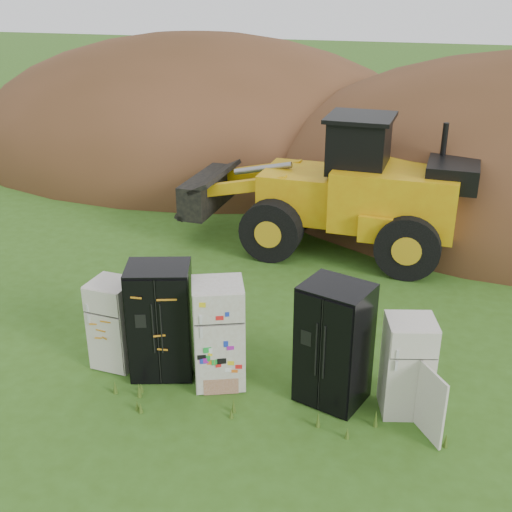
% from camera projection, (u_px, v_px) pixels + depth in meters
% --- Properties ---
extents(ground, '(120.00, 120.00, 0.00)m').
position_uv_depth(ground, '(253.00, 385.00, 10.49)').
color(ground, '#315516').
rests_on(ground, ground).
extents(fridge_leftmost, '(0.73, 0.70, 1.55)m').
position_uv_depth(fridge_leftmost, '(114.00, 323.00, 10.79)').
color(fridge_leftmost, beige).
rests_on(fridge_leftmost, ground).
extents(fridge_black_side, '(1.20, 1.06, 1.94)m').
position_uv_depth(fridge_black_side, '(161.00, 320.00, 10.48)').
color(fridge_black_side, black).
rests_on(fridge_black_side, ground).
extents(fridge_sticker, '(1.01, 0.98, 1.79)m').
position_uv_depth(fridge_sticker, '(219.00, 334.00, 10.24)').
color(fridge_sticker, silver).
rests_on(fridge_sticker, ground).
extents(fridge_black_right, '(1.19, 1.09, 1.97)m').
position_uv_depth(fridge_black_right, '(334.00, 344.00, 9.79)').
color(fridge_black_right, black).
rests_on(fridge_black_right, ground).
extents(fridge_open_door, '(0.85, 0.81, 1.56)m').
position_uv_depth(fridge_open_door, '(407.00, 366.00, 9.59)').
color(fridge_open_door, beige).
rests_on(fridge_open_door, ground).
extents(wheel_loader, '(6.87, 2.99, 3.28)m').
position_uv_depth(wheel_loader, '(322.00, 183.00, 15.17)').
color(wheel_loader, gold).
rests_on(wheel_loader, ground).
extents(dirt_mound_left, '(17.87, 13.40, 8.68)m').
position_uv_depth(dirt_mound_left, '(201.00, 152.00, 24.24)').
color(dirt_mound_left, '#452B16').
rests_on(dirt_mound_left, ground).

